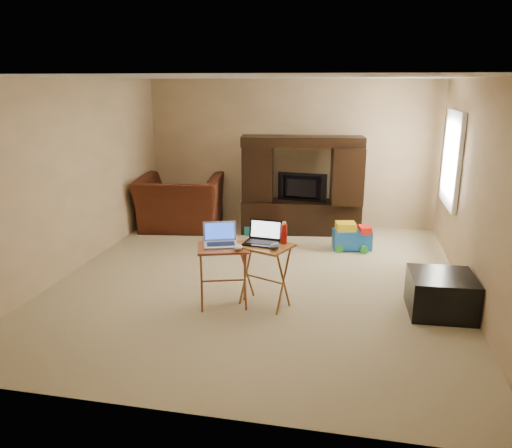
% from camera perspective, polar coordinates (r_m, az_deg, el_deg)
% --- Properties ---
extents(floor, '(5.50, 5.50, 0.00)m').
position_cam_1_polar(floor, '(6.45, 0.36, -6.37)').
color(floor, '#C2B386').
rests_on(floor, ground).
extents(ceiling, '(5.50, 5.50, 0.00)m').
position_cam_1_polar(ceiling, '(5.96, 0.40, 16.44)').
color(ceiling, silver).
rests_on(ceiling, ground).
extents(wall_back, '(5.00, 0.00, 5.00)m').
position_cam_1_polar(wall_back, '(8.76, 3.88, 8.06)').
color(wall_back, tan).
rests_on(wall_back, ground).
extents(wall_front, '(5.00, 0.00, 5.00)m').
position_cam_1_polar(wall_front, '(3.52, -8.32, -4.15)').
color(wall_front, tan).
rests_on(wall_front, ground).
extents(wall_left, '(0.00, 5.50, 5.50)m').
position_cam_1_polar(wall_left, '(7.00, -20.22, 5.11)').
color(wall_left, tan).
rests_on(wall_left, ground).
extents(wall_right, '(0.00, 5.50, 5.50)m').
position_cam_1_polar(wall_right, '(6.12, 24.03, 3.27)').
color(wall_right, tan).
rests_on(wall_right, ground).
extents(window_pane, '(0.00, 1.20, 1.20)m').
position_cam_1_polar(window_pane, '(7.59, 21.63, 6.90)').
color(window_pane, white).
rests_on(window_pane, ground).
extents(window_frame, '(0.06, 1.14, 1.34)m').
position_cam_1_polar(window_frame, '(7.59, 21.48, 6.91)').
color(window_frame, white).
rests_on(window_frame, ground).
extents(entertainment_center, '(2.01, 0.75, 1.61)m').
position_cam_1_polar(entertainment_center, '(8.27, 5.21, 4.41)').
color(entertainment_center, black).
rests_on(entertainment_center, floor).
extents(television, '(0.82, 0.19, 0.47)m').
position_cam_1_polar(television, '(8.23, 5.17, 4.13)').
color(television, black).
rests_on(television, entertainment_center).
extents(recliner, '(1.54, 1.40, 0.90)m').
position_cam_1_polar(recliner, '(8.64, -8.63, 2.41)').
color(recliner, '#43170E').
rests_on(recliner, floor).
extents(child_rocker, '(0.47, 0.51, 0.52)m').
position_cam_1_polar(child_rocker, '(8.25, 0.40, 0.56)').
color(child_rocker, '#177682').
rests_on(child_rocker, floor).
extents(plush_toy, '(0.40, 0.33, 0.44)m').
position_cam_1_polar(plush_toy, '(7.51, 0.69, -1.30)').
color(plush_toy, red).
rests_on(plush_toy, floor).
extents(push_toy, '(0.64, 0.52, 0.43)m').
position_cam_1_polar(push_toy, '(7.64, 10.92, -1.36)').
color(push_toy, blue).
rests_on(push_toy, floor).
extents(ottoman, '(0.71, 0.71, 0.44)m').
position_cam_1_polar(ottoman, '(5.86, 20.39, -7.50)').
color(ottoman, black).
rests_on(ottoman, floor).
extents(tray_table_left, '(0.65, 0.58, 0.71)m').
position_cam_1_polar(tray_table_left, '(5.60, -3.76, -6.04)').
color(tray_table_left, '#964C24').
rests_on(tray_table_left, floor).
extents(tray_table_right, '(0.68, 0.62, 0.72)m').
position_cam_1_polar(tray_table_right, '(5.62, 0.99, -5.87)').
color(tray_table_right, '#955424').
rests_on(tray_table_right, floor).
extents(laptop_left, '(0.45, 0.41, 0.24)m').
position_cam_1_polar(laptop_left, '(5.48, -4.07, -1.28)').
color(laptop_left, '#B5B5BA').
rests_on(laptop_left, tray_table_left).
extents(laptop_right, '(0.41, 0.35, 0.24)m').
position_cam_1_polar(laptop_right, '(5.48, 0.64, -1.09)').
color(laptop_right, black).
rests_on(laptop_right, tray_table_right).
extents(mouse_left, '(0.10, 0.15, 0.06)m').
position_cam_1_polar(mouse_left, '(5.36, -2.07, -2.66)').
color(mouse_left, silver).
rests_on(mouse_left, tray_table_left).
extents(mouse_right, '(0.14, 0.17, 0.06)m').
position_cam_1_polar(mouse_right, '(5.35, 2.15, -2.55)').
color(mouse_right, '#434449').
rests_on(mouse_right, tray_table_right).
extents(water_bottle, '(0.07, 0.07, 0.22)m').
position_cam_1_polar(water_bottle, '(5.50, 3.22, -1.15)').
color(water_bottle, '#B81C0B').
rests_on(water_bottle, tray_table_right).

